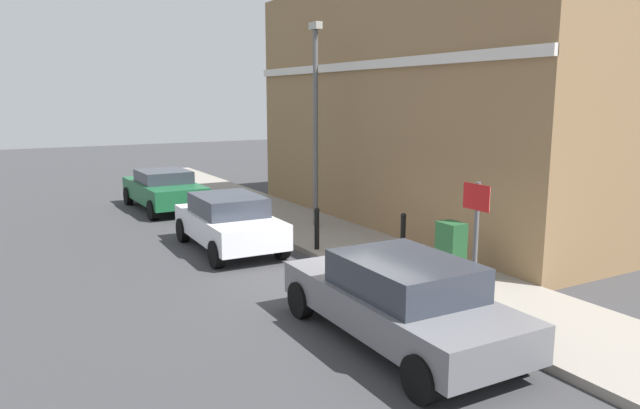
{
  "coord_description": "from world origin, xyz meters",
  "views": [
    {
      "loc": [
        -6.13,
        -9.51,
        3.84
      ],
      "look_at": [
        1.02,
        3.02,
        1.2
      ],
      "focal_mm": 33.05,
      "sensor_mm": 36.0,
      "label": 1
    }
  ],
  "objects_px": {
    "utility_cabinet": "(451,252)",
    "car_grey": "(400,298)",
    "lamppost": "(316,116)",
    "street_sign": "(476,228)",
    "car_green": "(164,189)",
    "bollard_near_cabinet": "(403,233)",
    "car_white": "(229,221)",
    "bollard_far_kerb": "(317,227)"
  },
  "relations": [
    {
      "from": "lamppost",
      "to": "bollard_far_kerb",
      "type": "bearing_deg",
      "value": -118.69
    },
    {
      "from": "bollard_far_kerb",
      "to": "lamppost",
      "type": "distance_m",
      "value": 3.78
    },
    {
      "from": "utility_cabinet",
      "to": "street_sign",
      "type": "height_order",
      "value": "street_sign"
    },
    {
      "from": "car_white",
      "to": "utility_cabinet",
      "type": "bearing_deg",
      "value": -146.91
    },
    {
      "from": "car_white",
      "to": "car_green",
      "type": "distance_m",
      "value": 6.26
    },
    {
      "from": "car_grey",
      "to": "utility_cabinet",
      "type": "xyz_separation_m",
      "value": [
        2.77,
        1.91,
        -0.05
      ]
    },
    {
      "from": "car_green",
      "to": "street_sign",
      "type": "bearing_deg",
      "value": -173.49
    },
    {
      "from": "car_green",
      "to": "street_sign",
      "type": "distance_m",
      "value": 13.14
    },
    {
      "from": "car_grey",
      "to": "bollard_far_kerb",
      "type": "distance_m",
      "value": 5.42
    },
    {
      "from": "lamppost",
      "to": "utility_cabinet",
      "type": "bearing_deg",
      "value": -89.99
    },
    {
      "from": "bollard_far_kerb",
      "to": "utility_cabinet",
      "type": "bearing_deg",
      "value": -68.25
    },
    {
      "from": "car_white",
      "to": "utility_cabinet",
      "type": "distance_m",
      "value": 5.73
    },
    {
      "from": "car_white",
      "to": "bollard_far_kerb",
      "type": "xyz_separation_m",
      "value": [
        1.68,
        -1.56,
        -0.04
      ]
    },
    {
      "from": "car_white",
      "to": "street_sign",
      "type": "bearing_deg",
      "value": -163.17
    },
    {
      "from": "street_sign",
      "to": "lamppost",
      "type": "relative_size",
      "value": 0.4
    },
    {
      "from": "car_grey",
      "to": "car_green",
      "type": "relative_size",
      "value": 1.04
    },
    {
      "from": "car_grey",
      "to": "bollard_far_kerb",
      "type": "relative_size",
      "value": 4.33
    },
    {
      "from": "street_sign",
      "to": "car_grey",
      "type": "bearing_deg",
      "value": -177.83
    },
    {
      "from": "car_grey",
      "to": "lamppost",
      "type": "bearing_deg",
      "value": -19.12
    },
    {
      "from": "car_white",
      "to": "bollard_near_cabinet",
      "type": "distance_m",
      "value": 4.42
    },
    {
      "from": "car_grey",
      "to": "utility_cabinet",
      "type": "bearing_deg",
      "value": -54.66
    },
    {
      "from": "street_sign",
      "to": "lamppost",
      "type": "bearing_deg",
      "value": 81.34
    },
    {
      "from": "car_grey",
      "to": "bollard_near_cabinet",
      "type": "xyz_separation_m",
      "value": [
        2.87,
        3.64,
        -0.03
      ]
    },
    {
      "from": "car_white",
      "to": "lamppost",
      "type": "xyz_separation_m",
      "value": [
        3.0,
        0.85,
        2.56
      ]
    },
    {
      "from": "utility_cabinet",
      "to": "car_grey",
      "type": "bearing_deg",
      "value": -145.49
    },
    {
      "from": "car_white",
      "to": "car_grey",
      "type": "bearing_deg",
      "value": -176.61
    },
    {
      "from": "car_grey",
      "to": "street_sign",
      "type": "distance_m",
      "value": 1.87
    },
    {
      "from": "car_green",
      "to": "lamppost",
      "type": "height_order",
      "value": "lamppost"
    },
    {
      "from": "street_sign",
      "to": "car_green",
      "type": "bearing_deg",
      "value": 97.95
    },
    {
      "from": "utility_cabinet",
      "to": "bollard_far_kerb",
      "type": "bearing_deg",
      "value": 111.75
    },
    {
      "from": "car_grey",
      "to": "utility_cabinet",
      "type": "height_order",
      "value": "car_grey"
    },
    {
      "from": "car_grey",
      "to": "bollard_far_kerb",
      "type": "xyz_separation_m",
      "value": [
        1.45,
        5.22,
        -0.03
      ]
    },
    {
      "from": "car_white",
      "to": "lamppost",
      "type": "distance_m",
      "value": 4.04
    },
    {
      "from": "utility_cabinet",
      "to": "bollard_near_cabinet",
      "type": "distance_m",
      "value": 1.74
    },
    {
      "from": "utility_cabinet",
      "to": "bollard_near_cabinet",
      "type": "xyz_separation_m",
      "value": [
        0.1,
        1.73,
        0.02
      ]
    },
    {
      "from": "car_grey",
      "to": "car_green",
      "type": "bearing_deg",
      "value": 1.69
    },
    {
      "from": "bollard_near_cabinet",
      "to": "street_sign",
      "type": "xyz_separation_m",
      "value": [
        -1.25,
        -3.58,
        0.96
      ]
    },
    {
      "from": "utility_cabinet",
      "to": "lamppost",
      "type": "xyz_separation_m",
      "value": [
        -0.0,
        5.73,
        2.62
      ]
    },
    {
      "from": "car_grey",
      "to": "car_green",
      "type": "xyz_separation_m",
      "value": [
        -0.19,
        13.04,
        -0.02
      ]
    },
    {
      "from": "car_green",
      "to": "bollard_far_kerb",
      "type": "bearing_deg",
      "value": -169.56
    },
    {
      "from": "car_grey",
      "to": "car_white",
      "type": "distance_m",
      "value": 6.78
    },
    {
      "from": "car_green",
      "to": "utility_cabinet",
      "type": "height_order",
      "value": "car_green"
    }
  ]
}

